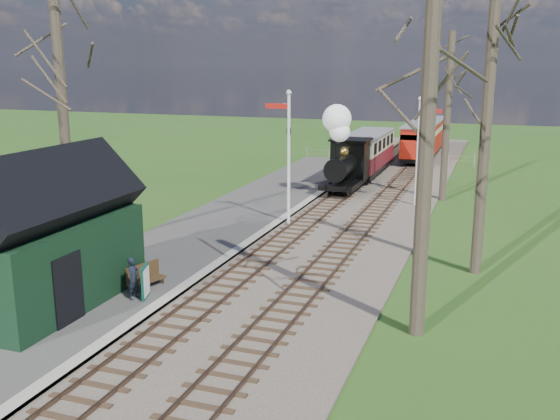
# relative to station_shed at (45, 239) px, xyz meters

# --- Properties ---
(ground) EXTENTS (140.00, 140.00, 0.00)m
(ground) POSITION_rel_station_shed_xyz_m (4.30, -4.00, -2.27)
(ground) COLOR #2B531A
(ground) RESTS_ON ground
(distant_hills) EXTENTS (114.40, 48.00, 22.02)m
(distant_hills) POSITION_rel_station_shed_xyz_m (5.70, 60.38, -18.47)
(distant_hills) COLOR #385B23
(distant_hills) RESTS_ON ground
(ballast_bed) EXTENTS (8.00, 60.00, 0.10)m
(ballast_bed) POSITION_rel_station_shed_xyz_m (5.60, 18.00, -2.22)
(ballast_bed) COLOR brown
(ballast_bed) RESTS_ON ground
(track_near) EXTENTS (1.60, 60.00, 0.15)m
(track_near) POSITION_rel_station_shed_xyz_m (4.30, 18.00, -2.17)
(track_near) COLOR brown
(track_near) RESTS_ON ground
(track_far) EXTENTS (1.60, 60.00, 0.15)m
(track_far) POSITION_rel_station_shed_xyz_m (6.90, 18.00, -2.17)
(track_far) COLOR brown
(track_far) RESTS_ON ground
(platform) EXTENTS (5.00, 44.00, 0.20)m
(platform) POSITION_rel_station_shed_xyz_m (0.80, 10.00, -2.17)
(platform) COLOR #474442
(platform) RESTS_ON ground
(coping_strip) EXTENTS (0.40, 44.00, 0.21)m
(coping_strip) POSITION_rel_station_shed_xyz_m (3.10, 10.00, -2.16)
(coping_strip) COLOR #B2AD9E
(coping_strip) RESTS_ON ground
(station_shed) EXTENTS (3.25, 6.30, 4.78)m
(station_shed) POSITION_rel_station_shed_xyz_m (0.00, 0.00, 0.00)
(station_shed) COLOR black
(station_shed) RESTS_ON platform
(semaphore_near) EXTENTS (1.22, 0.24, 6.22)m
(semaphore_near) POSITION_rel_station_shed_xyz_m (3.53, 12.00, 1.35)
(semaphore_near) COLOR silver
(semaphore_near) RESTS_ON ground
(semaphore_far) EXTENTS (1.22, 0.24, 5.72)m
(semaphore_far) POSITION_rel_station_shed_xyz_m (8.67, 18.00, 1.08)
(semaphore_far) COLOR silver
(semaphore_far) RESTS_ON ground
(bare_trees) EXTENTS (15.51, 22.39, 12.00)m
(bare_trees) POSITION_rel_station_shed_xyz_m (5.63, 6.10, 2.94)
(bare_trees) COLOR #382D23
(bare_trees) RESTS_ON ground
(fence_line) EXTENTS (12.60, 0.08, 1.00)m
(fence_line) POSITION_rel_station_shed_xyz_m (4.60, 32.00, -1.72)
(fence_line) COLOR slate
(fence_line) RESTS_ON ground
(locomotive) EXTENTS (2.01, 4.69, 5.03)m
(locomotive) POSITION_rel_station_shed_xyz_m (4.29, 19.85, 0.03)
(locomotive) COLOR black
(locomotive) RESTS_ON ground
(coach) EXTENTS (2.35, 8.05, 2.47)m
(coach) POSITION_rel_station_shed_xyz_m (4.30, 25.92, -0.59)
(coach) COLOR black
(coach) RESTS_ON ground
(red_carriage_a) EXTENTS (2.25, 5.58, 2.37)m
(red_carriage_a) POSITION_rel_station_shed_xyz_m (6.90, 32.56, -0.65)
(red_carriage_a) COLOR black
(red_carriage_a) RESTS_ON ground
(red_carriage_b) EXTENTS (2.25, 5.58, 2.37)m
(red_carriage_b) POSITION_rel_station_shed_xyz_m (6.90, 38.06, -0.65)
(red_carriage_b) COLOR black
(red_carriage_b) RESTS_ON ground
(sign_board) EXTENTS (0.29, 0.71, 1.06)m
(sign_board) POSITION_rel_station_shed_xyz_m (2.48, 1.41, -1.54)
(sign_board) COLOR #0F4A3A
(sign_board) RESTS_ON platform
(bench) EXTENTS (0.79, 1.42, 0.78)m
(bench) POSITION_rel_station_shed_xyz_m (1.93, 2.25, -1.70)
(bench) COLOR #3F2B16
(bench) RESTS_ON platform
(person) EXTENTS (0.33, 0.49, 1.34)m
(person) POSITION_rel_station_shed_xyz_m (2.18, 1.22, -1.40)
(person) COLOR black
(person) RESTS_ON platform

